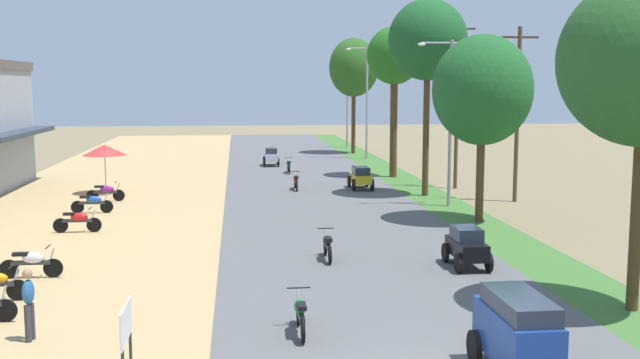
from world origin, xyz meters
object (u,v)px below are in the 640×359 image
parked_motorbike_third (32,262)px  median_tree_fifth (354,68)px  streetlamp_near (451,111)px  motorbike_ahead_fourth (296,180)px  median_tree_fourth (394,57)px  parked_motorbike_fourth (78,220)px  car_van_blue (517,331)px  parked_motorbike_sixth (106,191)px  car_hatchback_black (467,245)px  pedestrian_on_shoulder (29,301)px  median_tree_third (428,41)px  streetlamp_far (347,100)px  utility_pole_near (457,101)px  car_sedan_yellow (361,177)px  parked_motorbike_fifth (93,202)px  median_tree_second (482,90)px  streetlamp_mid (367,95)px  utility_pole_far (517,111)px  motorbike_ahead_fifth (289,165)px  motorbike_ahead_second (300,312)px  motorbike_ahead_third (327,244)px  street_signboard (126,329)px  car_hatchback_silver (271,156)px  vendor_umbrella (105,150)px

parked_motorbike_third → median_tree_fifth: median_tree_fifth is taller
streetlamp_near → motorbike_ahead_fourth: 9.72m
median_tree_fourth → parked_motorbike_fourth: bearing=-134.8°
car_van_blue → median_tree_fifth: bearing=84.9°
parked_motorbike_sixth → median_tree_fifth: (15.65, 23.39, 6.37)m
car_hatchback_black → pedestrian_on_shoulder: bearing=-155.0°
pedestrian_on_shoulder → median_tree_third: size_ratio=0.17×
car_van_blue → streetlamp_far: bearing=85.1°
parked_motorbike_fourth → utility_pole_near: utility_pole_near is taller
median_tree_third → motorbike_ahead_fourth: size_ratio=5.42×
parked_motorbike_fourth → car_hatchback_black: size_ratio=0.90×
median_tree_third → car_sedan_yellow: size_ratio=4.32×
parked_motorbike_sixth → median_tree_fifth: bearing=56.2°
utility_pole_near → parked_motorbike_fourth: bearing=-149.3°
parked_motorbike_sixth → utility_pole_near: size_ratio=0.20×
parked_motorbike_fifth → parked_motorbike_fourth: bearing=-86.7°
median_tree_fourth → median_tree_fifth: 15.55m
parked_motorbike_third → median_tree_second: size_ratio=0.24×
median_tree_third → median_tree_fifth: 23.25m
median_tree_second → streetlamp_mid: (-0.15, 26.03, -0.56)m
median_tree_second → median_tree_fourth: median_tree_fourth is taller
parked_motorbike_third → streetlamp_near: (15.65, 11.29, 3.89)m
pedestrian_on_shoulder → streetlamp_near: bearing=49.7°
utility_pole_near → car_van_blue: utility_pole_near is taller
utility_pole_far → motorbike_ahead_fifth: (-10.11, 12.25, -3.79)m
parked_motorbike_sixth → streetlamp_mid: size_ratio=0.22×
median_tree_fifth → motorbike_ahead_second: median_tree_fifth is taller
motorbike_ahead_third → streetlamp_far: bearing=80.8°
street_signboard → car_hatchback_silver: size_ratio=0.75×
car_hatchback_black → car_sedan_yellow: (-0.42, 17.36, -0.01)m
motorbike_ahead_fifth → pedestrian_on_shoulder: bearing=-104.4°
parked_motorbike_sixth → motorbike_ahead_fourth: bearing=16.9°
pedestrian_on_shoulder → median_tree_third: bearing=55.2°
median_tree_second → car_hatchback_silver: size_ratio=3.79×
parked_motorbike_fourth → motorbike_ahead_fifth: (9.26, 18.05, 0.02)m
median_tree_third → streetlamp_near: 4.71m
pedestrian_on_shoulder → median_tree_third: median_tree_third is taller
street_signboard → median_tree_fourth: (11.51, 30.42, 6.11)m
street_signboard → motorbike_ahead_second: bearing=34.3°
median_tree_third → car_van_blue: median_tree_third is taller
motorbike_ahead_fifth → motorbike_ahead_third: bearing=-90.9°
parked_motorbike_fifth → streetlamp_far: 36.19m
car_hatchback_black → car_van_blue: bearing=-101.3°
car_sedan_yellow → car_hatchback_black: bearing=-88.6°
streetlamp_mid → motorbike_ahead_second: 40.24m
parked_motorbike_third → parked_motorbike_sixth: same height
car_sedan_yellow → car_hatchback_silver: size_ratio=1.13×
motorbike_ahead_second → motorbike_ahead_fourth: (1.72, 23.03, 0.00)m
street_signboard → motorbike_ahead_second: (3.49, 2.38, -0.53)m
median_tree_fourth → vendor_umbrella: bearing=-162.1°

